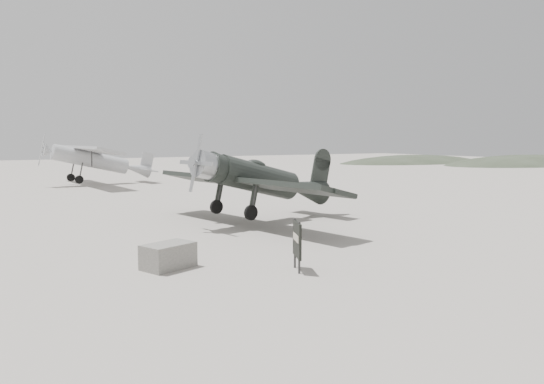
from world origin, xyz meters
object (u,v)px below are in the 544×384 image
Objects in this scene: equipment_block at (168,256)px; sign_board at (297,240)px; lowwing_monoplane at (263,180)px; highwing_monoplane at (95,157)px.

sign_board is at bearing -34.95° from equipment_block.
lowwing_monoplane is 0.88× the size of highwing_monoplane.
highwing_monoplane reaches higher than sign_board.
highwing_monoplane is 29.47m from equipment_block.
sign_board reaches higher than equipment_block.
equipment_block is at bearing -147.87° from lowwing_monoplane.
equipment_block is (-6.48, -5.90, -1.50)m from lowwing_monoplane.
lowwing_monoplane is 8.89m from equipment_block.
highwing_monoplane is at bearing 85.03° from lowwing_monoplane.
lowwing_monoplane is 23.29m from highwing_monoplane.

